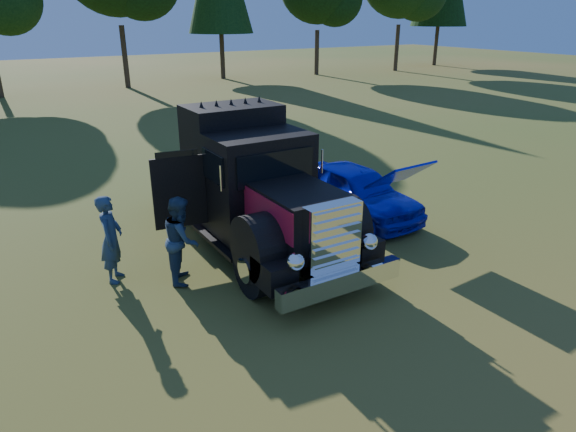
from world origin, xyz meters
The scene contains 5 objects.
ground centered at (0.00, 0.00, 0.00)m, with size 120.00×120.00×0.00m, color #2E5519.
diamond_t_truck centered at (-0.59, 2.04, 1.28)m, with size 3.37×7.16×3.00m.
hotrod_coupe centered at (2.46, 2.21, 0.68)m, with size 1.84×4.21×1.89m.
spectator_near centered at (-3.68, 1.89, 0.87)m, with size 0.63×0.42×1.74m, color #22334F.
spectator_far centered at (-2.52, 1.21, 0.86)m, with size 0.83×0.65×1.71m, color navy.
Camera 1 is at (-5.39, -7.51, 4.88)m, focal length 32.00 mm.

